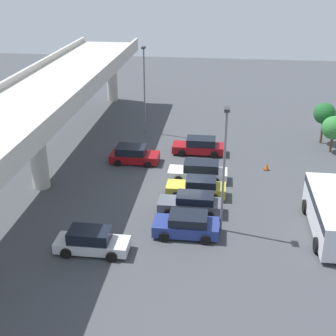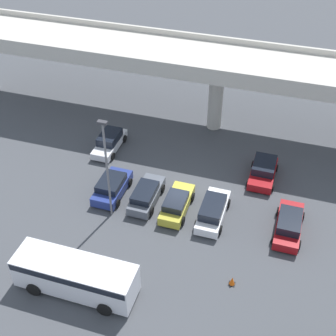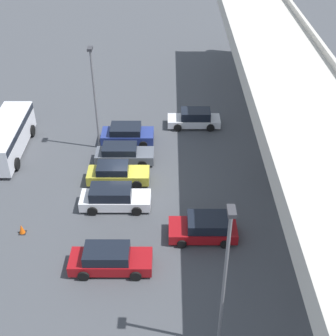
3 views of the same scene
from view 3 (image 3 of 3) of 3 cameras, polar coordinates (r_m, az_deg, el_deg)
name	(u,v)px [view 3 (image 3 of 3)]	position (r m, az deg, el deg)	size (l,w,h in m)	color
ground_plane	(129,182)	(35.14, -4.77, -1.73)	(108.03, 108.03, 0.00)	#424449
highway_overpass	(300,104)	(32.66, 15.74, 7.55)	(51.78, 6.99, 7.91)	#BCB7AD
parked_car_0	(194,119)	(41.66, 3.24, 6.02)	(2.00, 4.63, 1.57)	silver
parked_car_1	(127,134)	(39.45, -5.00, 4.12)	(2.24, 4.36, 1.54)	navy
parked_car_2	(123,154)	(36.95, -5.45, 1.70)	(1.99, 4.58, 1.51)	#515660
parked_car_3	(117,174)	(34.84, -6.23, -0.71)	(1.98, 4.58, 1.53)	gold
parked_car_4	(114,198)	(32.53, -6.61, -3.62)	(2.05, 4.86, 1.63)	silver
parked_car_5	(204,228)	(30.17, 4.45, -7.27)	(2.26, 4.35, 1.54)	maroon
parked_car_6	(110,259)	(28.32, -7.12, -10.98)	(2.08, 4.88, 1.56)	maroon
shuttle_bus	(7,136)	(39.79, -19.01, 3.75)	(8.08, 2.74, 2.52)	silver
lamp_post_near_aisle	(94,93)	(36.92, -8.98, 9.05)	(0.70, 0.35, 8.64)	slate
lamp_post_mid_lot	(225,274)	(21.55, 6.98, -12.68)	(0.70, 0.35, 8.94)	slate
traffic_cone	(22,229)	(32.01, -17.40, -7.14)	(0.44, 0.44, 0.70)	black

